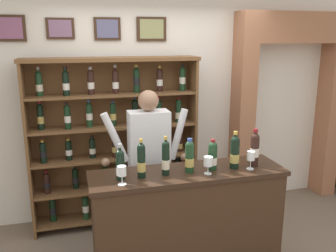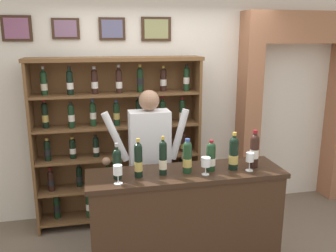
{
  "view_description": "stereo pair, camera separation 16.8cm",
  "coord_description": "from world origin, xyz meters",
  "px_view_note": "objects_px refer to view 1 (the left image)",
  "views": [
    {
      "loc": [
        -1.0,
        -2.74,
        2.15
      ],
      "look_at": [
        -0.15,
        0.39,
        1.35
      ],
      "focal_mm": 38.34,
      "sensor_mm": 36.0,
      "label": 1
    },
    {
      "loc": [
        -0.84,
        -2.78,
        2.15
      ],
      "look_at": [
        -0.15,
        0.39,
        1.35
      ],
      "focal_mm": 38.34,
      "sensor_mm": 36.0,
      "label": 2
    }
  ],
  "objects_px": {
    "tasting_counter": "(187,226)",
    "wine_glass_right": "(122,172)",
    "tasting_bottle_brunello": "(120,165)",
    "tasting_bottle_vin_santo": "(213,155)",
    "wine_shelf": "(114,138)",
    "tasting_bottle_bianco": "(190,156)",
    "tasting_bottle_chianti": "(235,152)",
    "tasting_bottle_super_tuscan": "(255,148)",
    "wine_glass_center": "(208,162)",
    "tasting_bottle_rosso": "(166,158)",
    "wine_glass_spare": "(251,157)",
    "tasting_bottle_prosecco": "(141,161)",
    "shopkeeper": "(149,155)"
  },
  "relations": [
    {
      "from": "wine_shelf",
      "to": "tasting_bottle_brunello",
      "type": "relative_size",
      "value": 6.51
    },
    {
      "from": "tasting_counter",
      "to": "wine_glass_spare",
      "type": "relative_size",
      "value": 10.5
    },
    {
      "from": "wine_shelf",
      "to": "tasting_bottle_prosecco",
      "type": "relative_size",
      "value": 5.94
    },
    {
      "from": "tasting_bottle_brunello",
      "to": "tasting_bottle_bianco",
      "type": "relative_size",
      "value": 1.01
    },
    {
      "from": "tasting_bottle_prosecco",
      "to": "tasting_bottle_vin_santo",
      "type": "xyz_separation_m",
      "value": [
        0.63,
        0.02,
        -0.02
      ]
    },
    {
      "from": "tasting_bottle_chianti",
      "to": "wine_glass_right",
      "type": "height_order",
      "value": "tasting_bottle_chianti"
    },
    {
      "from": "tasting_bottle_brunello",
      "to": "tasting_bottle_vin_santo",
      "type": "xyz_separation_m",
      "value": [
        0.8,
        0.02,
        0.0
      ]
    },
    {
      "from": "tasting_counter",
      "to": "tasting_bottle_super_tuscan",
      "type": "distance_m",
      "value": 0.91
    },
    {
      "from": "tasting_bottle_brunello",
      "to": "tasting_bottle_super_tuscan",
      "type": "relative_size",
      "value": 0.89
    },
    {
      "from": "tasting_bottle_vin_santo",
      "to": "wine_glass_right",
      "type": "height_order",
      "value": "tasting_bottle_vin_santo"
    },
    {
      "from": "shopkeeper",
      "to": "wine_shelf",
      "type": "bearing_deg",
      "value": 111.31
    },
    {
      "from": "tasting_bottle_vin_santo",
      "to": "wine_glass_right",
      "type": "xyz_separation_m",
      "value": [
        -0.8,
        -0.13,
        -0.02
      ]
    },
    {
      "from": "tasting_bottle_rosso",
      "to": "tasting_bottle_chianti",
      "type": "height_order",
      "value": "same"
    },
    {
      "from": "tasting_bottle_brunello",
      "to": "wine_glass_center",
      "type": "height_order",
      "value": "tasting_bottle_brunello"
    },
    {
      "from": "tasting_bottle_prosecco",
      "to": "tasting_bottle_vin_santo",
      "type": "relative_size",
      "value": 1.21
    },
    {
      "from": "tasting_counter",
      "to": "tasting_bottle_chianti",
      "type": "bearing_deg",
      "value": -4.37
    },
    {
      "from": "tasting_bottle_prosecco",
      "to": "tasting_bottle_rosso",
      "type": "xyz_separation_m",
      "value": [
        0.21,
        0.01,
        0.0
      ]
    },
    {
      "from": "tasting_bottle_vin_santo",
      "to": "wine_glass_center",
      "type": "relative_size",
      "value": 1.79
    },
    {
      "from": "wine_glass_right",
      "to": "wine_glass_spare",
      "type": "relative_size",
      "value": 0.95
    },
    {
      "from": "wine_glass_right",
      "to": "wine_glass_spare",
      "type": "bearing_deg",
      "value": 2.33
    },
    {
      "from": "wine_shelf",
      "to": "tasting_bottle_bianco",
      "type": "distance_m",
      "value": 1.33
    },
    {
      "from": "shopkeeper",
      "to": "tasting_bottle_chianti",
      "type": "bearing_deg",
      "value": -42.36
    },
    {
      "from": "tasting_bottle_prosecco",
      "to": "tasting_bottle_chianti",
      "type": "xyz_separation_m",
      "value": [
        0.82,
        -0.0,
        0.0
      ]
    },
    {
      "from": "tasting_counter",
      "to": "tasting_bottle_chianti",
      "type": "distance_m",
      "value": 0.78
    },
    {
      "from": "tasting_bottle_super_tuscan",
      "to": "wine_glass_spare",
      "type": "bearing_deg",
      "value": -133.52
    },
    {
      "from": "tasting_counter",
      "to": "wine_glass_right",
      "type": "bearing_deg",
      "value": -166.7
    },
    {
      "from": "tasting_bottle_brunello",
      "to": "wine_glass_right",
      "type": "xyz_separation_m",
      "value": [
        -0.0,
        -0.11,
        -0.02
      ]
    },
    {
      "from": "shopkeeper",
      "to": "tasting_bottle_super_tuscan",
      "type": "relative_size",
      "value": 4.97
    },
    {
      "from": "tasting_counter",
      "to": "tasting_bottle_bianco",
      "type": "height_order",
      "value": "tasting_bottle_bianco"
    },
    {
      "from": "tasting_counter",
      "to": "tasting_bottle_rosso",
      "type": "bearing_deg",
      "value": -173.66
    },
    {
      "from": "tasting_bottle_vin_santo",
      "to": "tasting_bottle_chianti",
      "type": "relative_size",
      "value": 0.81
    },
    {
      "from": "shopkeeper",
      "to": "tasting_bottle_brunello",
      "type": "height_order",
      "value": "shopkeeper"
    },
    {
      "from": "tasting_bottle_super_tuscan",
      "to": "wine_glass_spare",
      "type": "relative_size",
      "value": 2.08
    },
    {
      "from": "wine_shelf",
      "to": "wine_glass_spare",
      "type": "relative_size",
      "value": 12.08
    },
    {
      "from": "tasting_bottle_vin_santo",
      "to": "tasting_bottle_chianti",
      "type": "xyz_separation_m",
      "value": [
        0.2,
        -0.02,
        0.02
      ]
    },
    {
      "from": "tasting_counter",
      "to": "tasting_bottle_bianco",
      "type": "bearing_deg",
      "value": -78.21
    },
    {
      "from": "tasting_bottle_chianti",
      "to": "wine_glass_spare",
      "type": "bearing_deg",
      "value": -26.46
    },
    {
      "from": "tasting_bottle_bianco",
      "to": "tasting_bottle_vin_santo",
      "type": "distance_m",
      "value": 0.21
    },
    {
      "from": "tasting_bottle_prosecco",
      "to": "tasting_bottle_chianti",
      "type": "bearing_deg",
      "value": -0.03
    },
    {
      "from": "tasting_bottle_super_tuscan",
      "to": "wine_glass_right",
      "type": "bearing_deg",
      "value": -174.02
    },
    {
      "from": "tasting_bottle_vin_santo",
      "to": "tasting_bottle_chianti",
      "type": "distance_m",
      "value": 0.2
    },
    {
      "from": "wine_glass_spare",
      "to": "shopkeeper",
      "type": "bearing_deg",
      "value": 139.81
    },
    {
      "from": "tasting_bottle_rosso",
      "to": "wine_glass_center",
      "type": "distance_m",
      "value": 0.36
    },
    {
      "from": "tasting_bottle_rosso",
      "to": "tasting_bottle_super_tuscan",
      "type": "xyz_separation_m",
      "value": [
        0.82,
        0.01,
        0.01
      ]
    },
    {
      "from": "wine_glass_right",
      "to": "tasting_bottle_vin_santo",
      "type": "bearing_deg",
      "value": 9.0
    },
    {
      "from": "wine_shelf",
      "to": "wine_glass_spare",
      "type": "xyz_separation_m",
      "value": [
        1.02,
        -1.31,
        0.11
      ]
    },
    {
      "from": "tasting_bottle_vin_santo",
      "to": "tasting_bottle_super_tuscan",
      "type": "relative_size",
      "value": 0.8
    },
    {
      "from": "tasting_bottle_prosecco",
      "to": "tasting_bottle_bianco",
      "type": "distance_m",
      "value": 0.42
    },
    {
      "from": "tasting_bottle_vin_santo",
      "to": "tasting_bottle_chianti",
      "type": "height_order",
      "value": "tasting_bottle_chianti"
    },
    {
      "from": "wine_shelf",
      "to": "shopkeeper",
      "type": "bearing_deg",
      "value": -68.69
    }
  ]
}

